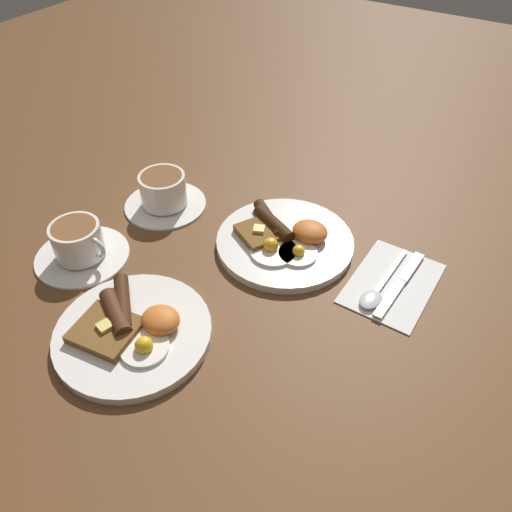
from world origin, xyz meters
TOP-DOWN VIEW (x-y plane):
  - ground_plane at (0.00, 0.00)m, footprint 3.00×3.00m
  - breakfast_plate_near at (0.00, -0.00)m, footprint 0.25×0.25m
  - breakfast_plate_far at (0.09, 0.31)m, footprint 0.24×0.24m
  - teacup_near at (0.27, 0.02)m, footprint 0.16×0.16m
  - teacup_far at (0.29, 0.22)m, footprint 0.17×0.17m
  - napkin at (-0.20, -0.01)m, footprint 0.13×0.19m
  - knife at (-0.22, -0.02)m, footprint 0.03×0.18m
  - spoon at (-0.19, 0.03)m, footprint 0.04×0.17m

SIDE VIEW (x-z plane):
  - ground_plane at x=0.00m, z-range 0.00..0.00m
  - napkin at x=-0.20m, z-range 0.00..0.01m
  - knife at x=-0.22m, z-range 0.00..0.01m
  - spoon at x=-0.19m, z-range 0.00..0.01m
  - breakfast_plate_near at x=0.00m, z-range -0.01..0.04m
  - breakfast_plate_far at x=0.09m, z-range -0.01..0.03m
  - teacup_far at x=0.29m, z-range -0.01..0.06m
  - teacup_near at x=0.27m, z-range -0.01..0.07m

